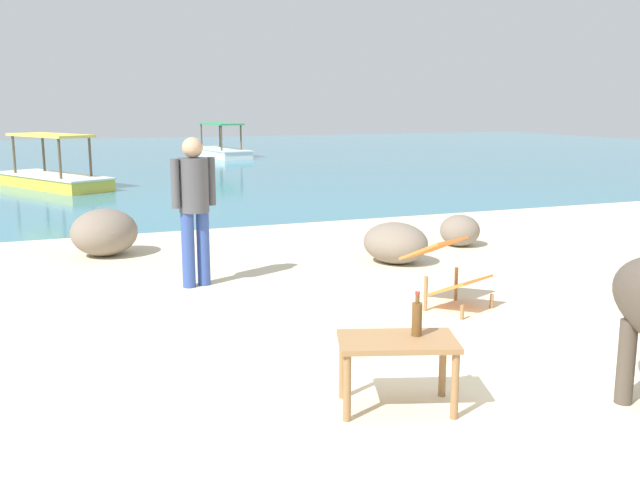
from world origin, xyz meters
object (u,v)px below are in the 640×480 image
deck_chair_near (446,268)px  person_standing (194,200)px  boat_yellow (53,176)px  low_bench_table (397,351)px  bottle (417,318)px  boat_white (221,150)px

deck_chair_near → person_standing: size_ratio=0.57×
deck_chair_near → boat_yellow: size_ratio=0.24×
deck_chair_near → person_standing: person_standing is taller
boat_yellow → deck_chair_near: bearing=-12.6°
low_bench_table → bottle: size_ratio=2.91×
deck_chair_near → person_standing: bearing=-153.1°
low_bench_table → deck_chair_near: deck_chair_near is taller
low_bench_table → person_standing: 3.73m
boat_white → low_bench_table: bearing=161.7°
person_standing → boat_white: person_standing is taller
low_bench_table → deck_chair_near: 2.49m
low_bench_table → boat_white: boat_white is taller
low_bench_table → person_standing: person_standing is taller
bottle → boat_white: boat_white is taller
boat_yellow → person_standing: bearing=-21.1°
bottle → boat_white: bearing=79.3°
bottle → deck_chair_near: 2.41m
boat_white → boat_yellow: size_ratio=1.00×
low_bench_table → deck_chair_near: bearing=70.3°
low_bench_table → bottle: (0.14, 0.01, 0.20)m
deck_chair_near → boat_yellow: bearing=170.8°
low_bench_table → person_standing: size_ratio=0.53×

